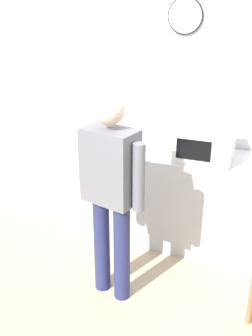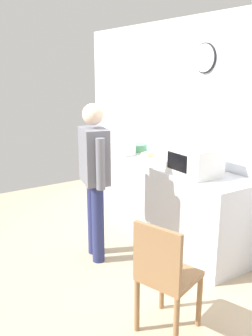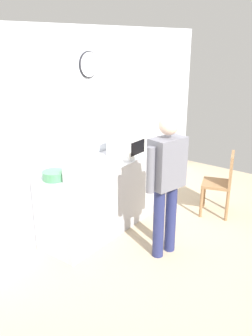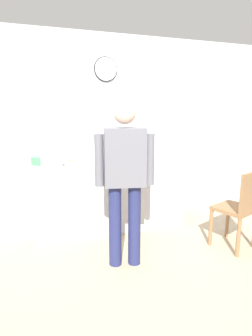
{
  "view_description": "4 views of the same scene",
  "coord_description": "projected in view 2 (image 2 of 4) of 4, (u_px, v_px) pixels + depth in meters",
  "views": [
    {
      "loc": [
        0.8,
        -2.26,
        2.31
      ],
      "look_at": [
        -0.33,
        0.69,
        0.94
      ],
      "focal_mm": 43.17,
      "sensor_mm": 36.0,
      "label": 1
    },
    {
      "loc": [
        2.98,
        -1.46,
        2.02
      ],
      "look_at": [
        -0.36,
        0.68,
        0.93
      ],
      "focal_mm": 39.05,
      "sensor_mm": 36.0,
      "label": 2
    },
    {
      "loc": [
        -3.51,
        -1.61,
        2.44
      ],
      "look_at": [
        -0.33,
        0.76,
        0.99
      ],
      "focal_mm": 38.01,
      "sensor_mm": 36.0,
      "label": 3
    },
    {
      "loc": [
        -1.21,
        -2.36,
        1.63
      ],
      "look_at": [
        -0.08,
        0.75,
        0.92
      ],
      "focal_mm": 30.59,
      "sensor_mm": 36.0,
      "label": 4
    }
  ],
  "objects": [
    {
      "name": "spoon_utensil",
      "position": [
        156.0,
        168.0,
        4.12
      ],
      "size": [
        0.1,
        0.16,
        0.01
      ],
      "primitive_type": "cube",
      "rotation": [
        0.0,
        0.0,
        1.07
      ],
      "color": "silver",
      "rests_on": "kitchen_counter"
    },
    {
      "name": "kitchen_counter",
      "position": [
        174.0,
        203.0,
        4.35
      ],
      "size": [
        2.0,
        0.62,
        0.93
      ],
      "primitive_type": "cube",
      "color": "#B7B7BC",
      "rests_on": "ground_plane"
    },
    {
      "name": "back_wall",
      "position": [
        210.0,
        133.0,
        4.2
      ],
      "size": [
        5.4,
        0.13,
        2.6
      ],
      "color": "silver",
      "rests_on": "ground_plane"
    },
    {
      "name": "microwave",
      "position": [
        195.0,
        161.0,
        3.83
      ],
      "size": [
        0.5,
        0.39,
        0.3
      ],
      "color": "silver",
      "rests_on": "kitchen_counter"
    },
    {
      "name": "sandwich_plate",
      "position": [
        147.0,
        156.0,
        4.59
      ],
      "size": [
        0.26,
        0.26,
        0.07
      ],
      "color": "white",
      "rests_on": "kitchen_counter"
    },
    {
      "name": "ground_plane",
      "position": [
        89.0,
        274.0,
        3.71
      ],
      "size": [
        6.0,
        6.0,
        0.0
      ],
      "primitive_type": "plane",
      "color": "tan"
    },
    {
      "name": "person_standing",
      "position": [
        94.0,
        171.0,
        3.8
      ],
      "size": [
        0.58,
        0.33,
        1.68
      ],
      "color": "navy",
      "rests_on": "ground_plane"
    },
    {
      "name": "salad_bowl",
      "position": [
        138.0,
        148.0,
        4.94
      ],
      "size": [
        0.26,
        0.26,
        0.1
      ],
      "primitive_type": "cylinder",
      "color": "#4C8E60",
      "rests_on": "kitchen_counter"
    },
    {
      "name": "fork_utensil",
      "position": [
        165.0,
        161.0,
        4.42
      ],
      "size": [
        0.17,
        0.05,
        0.01
      ],
      "primitive_type": "cube",
      "rotation": [
        0.0,
        0.0,
        2.97
      ],
      "color": "silver",
      "rests_on": "kitchen_counter"
    },
    {
      "name": "wooden_chair",
      "position": [
        164.0,
        274.0,
        2.75
      ],
      "size": [
        0.51,
        0.51,
        0.94
      ],
      "color": "olive",
      "rests_on": "ground_plane"
    },
    {
      "name": "toaster",
      "position": [
        125.0,
        147.0,
        4.72
      ],
      "size": [
        0.22,
        0.18,
        0.2
      ],
      "primitive_type": "cube",
      "color": "silver",
      "rests_on": "kitchen_counter"
    }
  ]
}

